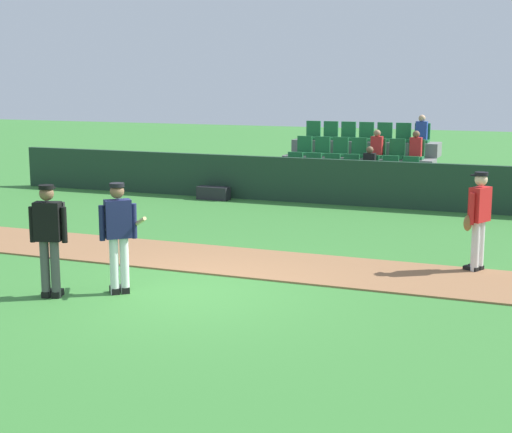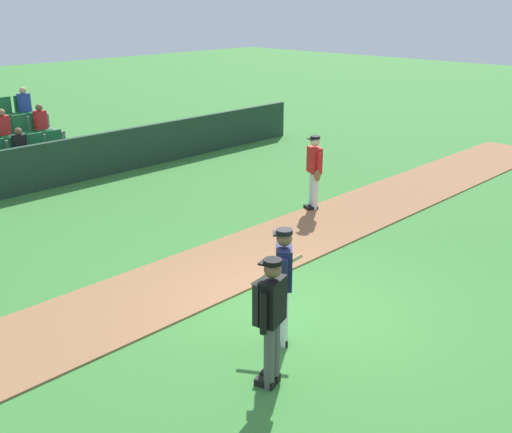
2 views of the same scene
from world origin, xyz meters
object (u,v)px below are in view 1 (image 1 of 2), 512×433
(runner_red_jersey, at_px, (478,218))
(batter_navy_jersey, at_px, (119,233))
(equipment_bag, at_px, (213,193))
(umpire_home_plate, at_px, (49,234))

(runner_red_jersey, bearing_deg, batter_navy_jersey, -145.47)
(runner_red_jersey, relative_size, equipment_bag, 1.96)
(batter_navy_jersey, distance_m, equipment_bag, 9.56)
(umpire_home_plate, bearing_deg, equipment_bag, 100.04)
(equipment_bag, bearing_deg, runner_red_jersey, -36.53)
(umpire_home_plate, height_order, equipment_bag, umpire_home_plate)
(batter_navy_jersey, xyz_separation_m, umpire_home_plate, (-0.88, -0.57, 0.03))
(equipment_bag, bearing_deg, umpire_home_plate, -79.96)
(batter_navy_jersey, height_order, equipment_bag, batter_navy_jersey)
(batter_navy_jersey, distance_m, runner_red_jersey, 6.15)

